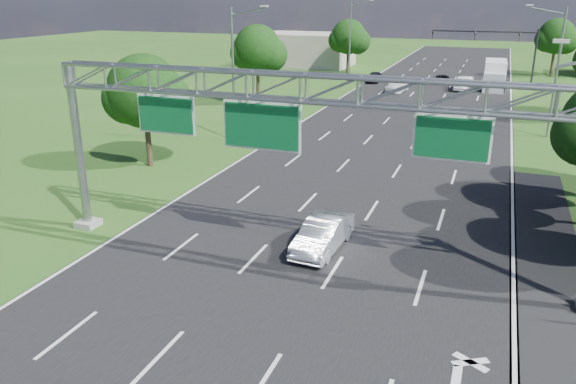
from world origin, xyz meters
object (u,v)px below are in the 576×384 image
at_px(traffic_signal, 504,44).
at_px(silver_sedan, 323,234).
at_px(sign_gantry, 305,104).
at_px(box_truck, 495,75).

xyz_separation_m(traffic_signal, silver_sedan, (-6.75, -51.47, -4.43)).
bearing_deg(sign_gantry, silver_sedan, 75.20).
bearing_deg(traffic_signal, sign_gantry, -97.68).
relative_size(sign_gantry, box_truck, 2.75).
relative_size(traffic_signal, silver_sedan, 2.72).
distance_m(sign_gantry, traffic_signal, 53.51).
xyz_separation_m(sign_gantry, traffic_signal, (7.15, 53.00, -1.72)).
bearing_deg(box_truck, traffic_signal, 24.29).
bearing_deg(box_truck, sign_gantry, -98.43).
distance_m(sign_gantry, silver_sedan, 6.35).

